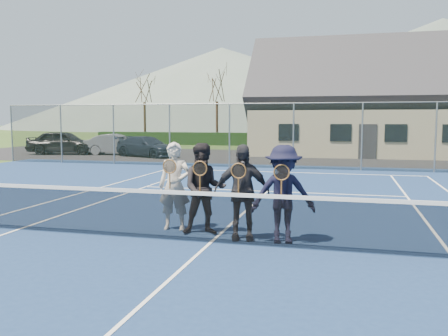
% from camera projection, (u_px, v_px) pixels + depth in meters
% --- Properties ---
extents(ground, '(220.00, 220.00, 0.00)m').
position_uv_depth(ground, '(305.00, 158.00, 27.95)').
color(ground, '#314B1B').
rests_on(ground, ground).
extents(court_surface, '(30.00, 30.00, 0.02)m').
position_uv_depth(court_surface, '(211.00, 243.00, 8.70)').
color(court_surface, navy).
rests_on(court_surface, ground).
extents(tarmac_carpark, '(40.00, 12.00, 0.01)m').
position_uv_depth(tarmac_carpark, '(239.00, 156.00, 28.95)').
color(tarmac_carpark, black).
rests_on(tarmac_carpark, ground).
extents(hedge_row, '(40.00, 1.20, 1.10)m').
position_uv_depth(hedge_row, '(318.00, 140.00, 39.44)').
color(hedge_row, black).
rests_on(hedge_row, ground).
extents(hill_west, '(110.00, 110.00, 18.00)m').
position_uv_depth(hill_west, '(222.00, 89.00, 105.48)').
color(hill_west, '#57695F').
rests_on(hill_west, ground).
extents(hill_centre, '(120.00, 120.00, 22.00)m').
position_uv_depth(hill_centre, '(441.00, 75.00, 93.99)').
color(hill_centre, '#506059').
rests_on(hill_centre, ground).
extents(car_a, '(4.83, 2.72, 1.55)m').
position_uv_depth(car_a, '(64.00, 142.00, 30.70)').
color(car_a, black).
rests_on(car_a, ground).
extents(car_b, '(4.18, 2.07, 1.32)m').
position_uv_depth(car_b, '(117.00, 144.00, 30.33)').
color(car_b, gray).
rests_on(car_b, ground).
extents(car_c, '(4.60, 3.18, 1.24)m').
position_uv_depth(car_c, '(147.00, 147.00, 28.69)').
color(car_c, black).
rests_on(car_c, ground).
extents(court_markings, '(11.03, 23.83, 0.01)m').
position_uv_depth(court_markings, '(211.00, 243.00, 8.69)').
color(court_markings, white).
rests_on(court_markings, court_surface).
extents(tennis_net, '(11.68, 0.08, 1.10)m').
position_uv_depth(tennis_net, '(211.00, 215.00, 8.64)').
color(tennis_net, slate).
rests_on(tennis_net, ground).
extents(perimeter_fence, '(30.07, 0.07, 3.02)m').
position_uv_depth(perimeter_fence, '(293.00, 136.00, 21.53)').
color(perimeter_fence, slate).
rests_on(perimeter_fence, ground).
extents(clubhouse, '(15.60, 8.20, 7.70)m').
position_uv_depth(clubhouse, '(375.00, 92.00, 30.38)').
color(clubhouse, beige).
rests_on(clubhouse, ground).
extents(tree_a, '(3.20, 3.20, 7.77)m').
position_uv_depth(tree_a, '(144.00, 81.00, 43.88)').
color(tree_a, '#372414').
rests_on(tree_a, ground).
extents(tree_b, '(3.20, 3.20, 7.77)m').
position_uv_depth(tree_b, '(217.00, 79.00, 42.12)').
color(tree_b, '#392115').
rests_on(tree_b, ground).
extents(tree_c, '(3.20, 3.20, 7.77)m').
position_uv_depth(tree_c, '(344.00, 77.00, 39.36)').
color(tree_c, '#3A2715').
rests_on(tree_c, ground).
extents(player_a, '(0.70, 0.53, 1.80)m').
position_uv_depth(player_a, '(175.00, 186.00, 9.67)').
color(player_a, beige).
rests_on(player_a, court_surface).
extents(player_b, '(1.05, 0.92, 1.80)m').
position_uv_depth(player_b, '(204.00, 189.00, 9.30)').
color(player_b, black).
rests_on(player_b, court_surface).
extents(player_c, '(1.12, 0.64, 1.80)m').
position_uv_depth(player_c, '(242.00, 192.00, 8.88)').
color(player_c, '#26262B').
rests_on(player_c, court_surface).
extents(player_d, '(1.28, 0.91, 1.80)m').
position_uv_depth(player_d, '(283.00, 194.00, 8.63)').
color(player_d, black).
rests_on(player_d, court_surface).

